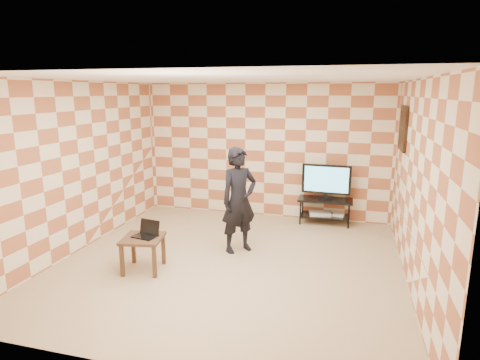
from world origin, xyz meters
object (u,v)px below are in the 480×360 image
tv_stand (325,205)px  tv (326,180)px  side_table (143,243)px  person (239,200)px

tv_stand → tv: tv is taller
tv → side_table: 3.71m
tv → side_table: size_ratio=1.45×
side_table → person: size_ratio=0.38×
side_table → tv_stand: bearing=49.7°
person → side_table: bearing=178.3°
tv_stand → side_table: 3.69m
tv_stand → tv: size_ratio=1.11×
tv_stand → side_table: (-2.38, -2.81, 0.05)m
tv_stand → tv: 0.51m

